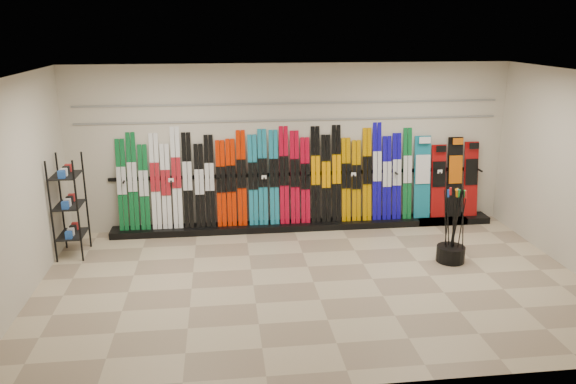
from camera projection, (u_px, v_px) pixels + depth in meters
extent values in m
plane|color=gray|center=(314.00, 282.00, 8.26)|extent=(8.00, 8.00, 0.00)
plane|color=beige|center=(292.00, 147.00, 10.21)|extent=(8.00, 0.00, 8.00)
plane|color=beige|center=(15.00, 194.00, 7.37)|extent=(0.00, 5.00, 5.00)
plane|color=silver|center=(317.00, 75.00, 7.40)|extent=(8.00, 8.00, 0.00)
cube|color=black|center=(305.00, 225.00, 10.44)|extent=(8.00, 0.40, 0.12)
cube|color=#0E622B|center=(122.00, 185.00, 9.88)|extent=(0.17, 0.26, 1.62)
cube|color=#0E622B|center=(133.00, 182.00, 9.90)|extent=(0.17, 0.28, 1.72)
cube|color=#0E622B|center=(144.00, 187.00, 9.93)|extent=(0.17, 0.25, 1.51)
cube|color=white|center=(155.00, 182.00, 9.94)|extent=(0.17, 0.28, 1.70)
cube|color=white|center=(166.00, 187.00, 9.98)|extent=(0.17, 0.25, 1.51)
cube|color=white|center=(176.00, 178.00, 9.98)|extent=(0.17, 0.30, 1.82)
cube|color=black|center=(188.00, 181.00, 10.01)|extent=(0.17, 0.28, 1.70)
cube|color=black|center=(200.00, 186.00, 10.05)|extent=(0.17, 0.25, 1.50)
cube|color=black|center=(210.00, 181.00, 10.06)|extent=(0.17, 0.27, 1.65)
cube|color=red|center=(221.00, 184.00, 10.09)|extent=(0.17, 0.25, 1.55)
cube|color=red|center=(231.00, 183.00, 10.11)|extent=(0.17, 0.26, 1.57)
cube|color=red|center=(242.00, 178.00, 10.12)|extent=(0.17, 0.28, 1.72)
cube|color=teal|center=(253.00, 180.00, 10.15)|extent=(0.17, 0.27, 1.64)
cube|color=teal|center=(263.00, 177.00, 10.16)|extent=(0.17, 0.28, 1.73)
cube|color=teal|center=(274.00, 178.00, 10.19)|extent=(0.17, 0.28, 1.71)
cube|color=#BA0722|center=(284.00, 176.00, 10.21)|extent=(0.17, 0.29, 1.77)
cube|color=#BA0722|center=(295.00, 177.00, 10.24)|extent=(0.17, 0.28, 1.69)
cube|color=#BA0722|center=(305.00, 181.00, 10.27)|extent=(0.17, 0.26, 1.57)
cube|color=black|center=(315.00, 175.00, 10.27)|extent=(0.17, 0.29, 1.76)
cube|color=black|center=(326.00, 179.00, 10.31)|extent=(0.17, 0.26, 1.60)
cube|color=black|center=(336.00, 174.00, 10.32)|extent=(0.17, 0.29, 1.78)
cube|color=#C28200|center=(346.00, 180.00, 10.36)|extent=(0.17, 0.25, 1.54)
cube|color=#C28200|center=(356.00, 181.00, 10.38)|extent=(0.17, 0.25, 1.49)
cube|color=#C28200|center=(367.00, 175.00, 10.39)|extent=(0.17, 0.28, 1.71)
cube|color=#120B9E|center=(377.00, 171.00, 10.40)|extent=(0.17, 0.30, 1.83)
cube|color=#120B9E|center=(387.00, 178.00, 10.45)|extent=(0.17, 0.25, 1.55)
cube|color=#120B9E|center=(397.00, 177.00, 10.46)|extent=(0.17, 0.26, 1.60)
cube|color=#0E622B|center=(407.00, 174.00, 10.48)|extent=(0.17, 0.28, 1.69)
cube|color=#14728C|center=(422.00, 177.00, 10.53)|extent=(0.31, 0.24, 1.54)
cube|color=#990C0C|center=(438.00, 181.00, 10.59)|extent=(0.28, 0.21, 1.37)
cube|color=black|center=(455.00, 177.00, 10.61)|extent=(0.29, 0.23, 1.51)
cube|color=#990C0C|center=(471.00, 179.00, 10.66)|extent=(0.27, 0.22, 1.41)
cube|color=black|center=(69.00, 206.00, 9.04)|extent=(0.40, 0.60, 1.66)
cylinder|color=black|center=(451.00, 254.00, 8.96)|extent=(0.45, 0.45, 0.25)
cylinder|color=black|center=(448.00, 223.00, 8.92)|extent=(0.12, 0.10, 1.18)
cylinder|color=black|center=(453.00, 225.00, 8.85)|extent=(0.05, 0.13, 1.18)
cylinder|color=black|center=(445.00, 226.00, 8.81)|extent=(0.12, 0.07, 1.18)
cylinder|color=black|center=(461.00, 226.00, 8.78)|extent=(0.07, 0.07, 1.18)
cylinder|color=black|center=(447.00, 223.00, 8.92)|extent=(0.06, 0.07, 1.18)
cylinder|color=black|center=(454.00, 226.00, 8.81)|extent=(0.13, 0.10, 1.17)
cylinder|color=black|center=(455.00, 225.00, 8.83)|extent=(0.12, 0.04, 1.18)
cylinder|color=black|center=(456.00, 226.00, 8.81)|extent=(0.14, 0.04, 1.18)
cylinder|color=black|center=(463.00, 227.00, 8.74)|extent=(0.08, 0.09, 1.18)
cylinder|color=black|center=(454.00, 224.00, 8.88)|extent=(0.10, 0.05, 1.18)
cube|color=gray|center=(292.00, 120.00, 10.05)|extent=(7.60, 0.02, 0.03)
cube|color=gray|center=(292.00, 103.00, 9.96)|extent=(7.60, 0.02, 0.03)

